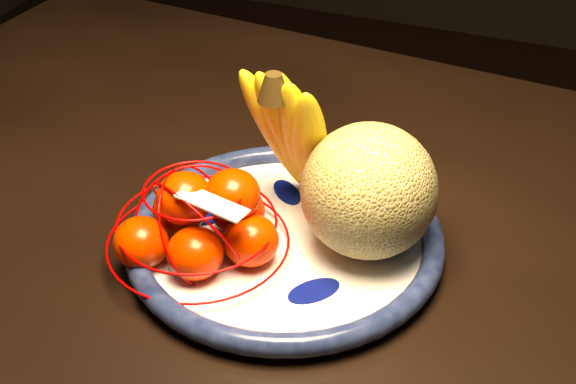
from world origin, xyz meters
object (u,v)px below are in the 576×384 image
(dining_table, at_px, (363,302))
(mandarin_bag, at_px, (202,222))
(fruit_bowl, at_px, (285,239))
(banana_bunch, at_px, (295,131))
(cantaloupe, at_px, (369,191))

(dining_table, distance_m, mandarin_bag, 0.22)
(mandarin_bag, bearing_deg, fruit_bowl, 32.83)
(banana_bunch, height_order, mandarin_bag, banana_bunch)
(cantaloupe, bearing_deg, fruit_bowl, -164.96)
(cantaloupe, bearing_deg, dining_table, 94.11)
(dining_table, relative_size, fruit_bowl, 4.74)
(mandarin_bag, bearing_deg, cantaloupe, 23.98)
(dining_table, relative_size, cantaloupe, 11.48)
(fruit_bowl, distance_m, cantaloupe, 0.11)
(fruit_bowl, height_order, mandarin_bag, mandarin_bag)
(cantaloupe, distance_m, mandarin_bag, 0.18)
(cantaloupe, bearing_deg, banana_bunch, 157.57)
(banana_bunch, bearing_deg, dining_table, 0.90)
(dining_table, xyz_separation_m, mandarin_bag, (-0.16, -0.08, 0.13))
(dining_table, distance_m, banana_bunch, 0.22)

